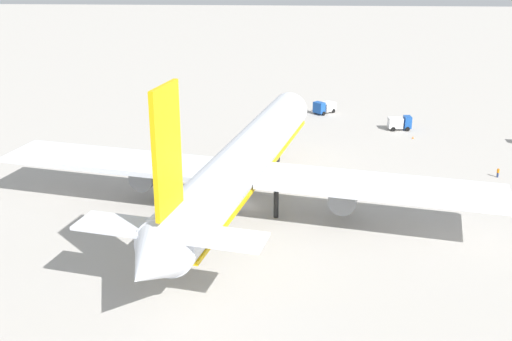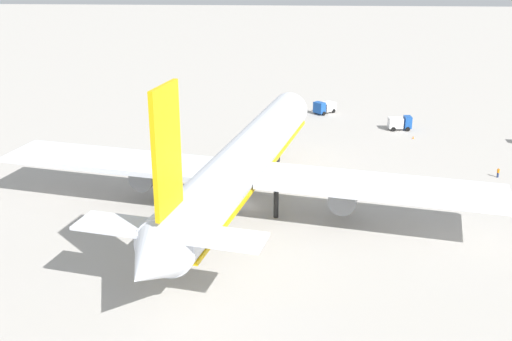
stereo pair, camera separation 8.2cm
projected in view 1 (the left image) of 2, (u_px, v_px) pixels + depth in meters
name	position (u px, v px, depth m)	size (l,w,h in m)	color
ground_plane	(245.00, 205.00, 90.22)	(600.00, 600.00, 0.00)	#ADA8A0
airliner	(243.00, 163.00, 86.73)	(68.37, 70.77, 23.34)	silver
service_truck_1	(324.00, 107.00, 137.99)	(5.43, 5.36, 2.81)	#194CA5
service_truck_4	(400.00, 123.00, 125.83)	(2.73, 4.66, 2.82)	#194CA5
ground_worker_0	(281.00, 113.00, 135.08)	(0.41, 0.41, 1.73)	navy
ground_worker_1	(498.00, 172.00, 100.66)	(0.54, 0.54, 1.62)	navy
traffic_cone_3	(413.00, 137.00, 120.58)	(0.36, 0.36, 0.55)	orange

